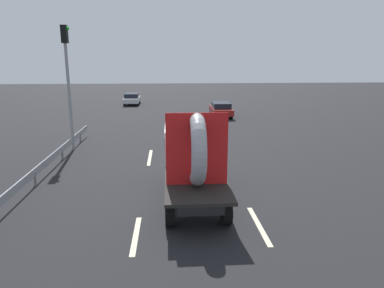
{
  "coord_description": "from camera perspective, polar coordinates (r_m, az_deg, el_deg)",
  "views": [
    {
      "loc": [
        -0.85,
        -12.64,
        4.93
      ],
      "look_at": [
        -0.01,
        0.06,
        1.85
      ],
      "focal_mm": 33.22,
      "sensor_mm": 36.0,
      "label": 1
    }
  ],
  "objects": [
    {
      "name": "traffic_light",
      "position": [
        20.19,
        -19.35,
        10.89
      ],
      "size": [
        0.42,
        0.36,
        6.59
      ],
      "color": "gray",
      "rests_on": "ground_plane"
    },
    {
      "name": "lane_dash_right_near",
      "position": [
        11.22,
        10.68,
        -12.68
      ],
      "size": [
        0.16,
        2.58,
        0.01
      ],
      "primitive_type": "cube",
      "rotation": [
        0.0,
        0.0,
        1.57
      ],
      "color": "beige",
      "rests_on": "ground_plane"
    },
    {
      "name": "oncoming_car",
      "position": [
        39.64,
        -9.62,
        7.22
      ],
      "size": [
        1.6,
        3.73,
        1.22
      ],
      "color": "black",
      "rests_on": "ground_plane"
    },
    {
      "name": "guardrail",
      "position": [
        17.01,
        -21.89,
        -2.39
      ],
      "size": [
        0.1,
        14.97,
        0.71
      ],
      "color": "gray",
      "rests_on": "ground_plane"
    },
    {
      "name": "lane_dash_left_far",
      "position": [
        18.27,
        -6.77,
        -2.13
      ],
      "size": [
        0.16,
        2.9,
        0.01
      ],
      "primitive_type": "cube",
      "rotation": [
        0.0,
        0.0,
        1.57
      ],
      "color": "beige",
      "rests_on": "ground_plane"
    },
    {
      "name": "lane_dash_left_near",
      "position": [
        10.6,
        -9.0,
        -14.24
      ],
      "size": [
        0.16,
        2.31,
        0.01
      ],
      "primitive_type": "cube",
      "rotation": [
        0.0,
        0.0,
        1.57
      ],
      "color": "beige",
      "rests_on": "ground_plane"
    },
    {
      "name": "distant_sedan",
      "position": [
        30.86,
        4.67,
        5.62
      ],
      "size": [
        1.63,
        3.81,
        1.24
      ],
      "color": "black",
      "rests_on": "ground_plane"
    },
    {
      "name": "lane_dash_right_far",
      "position": [
        18.2,
        4.81,
        -2.15
      ],
      "size": [
        0.16,
        2.67,
        0.01
      ],
      "primitive_type": "cube",
      "rotation": [
        0.0,
        0.0,
        1.57
      ],
      "color": "beige",
      "rests_on": "ground_plane"
    },
    {
      "name": "flatbed_truck",
      "position": [
        12.86,
        0.09,
        -1.4
      ],
      "size": [
        2.02,
        5.65,
        3.35
      ],
      "color": "black",
      "rests_on": "ground_plane"
    },
    {
      "name": "ground_plane",
      "position": [
        13.59,
        0.05,
        -7.65
      ],
      "size": [
        120.0,
        120.0,
        0.0
      ],
      "primitive_type": "plane",
      "color": "black"
    }
  ]
}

